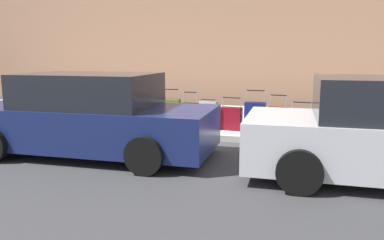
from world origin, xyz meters
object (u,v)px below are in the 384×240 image
(suitcase_maroon_4, at_px, (231,119))
(parked_car_navy_1, at_px, (91,117))
(suitcase_olive_7, at_px, (171,113))
(bollard_post, at_px, (96,109))
(suitcase_olive_0, at_px, (324,124))
(suitcase_red_2, at_px, (278,120))
(fire_hydrant, at_px, (127,109))
(suitcase_navy_3, at_px, (255,117))
(suitcase_silver_5, at_px, (208,115))
(suitcase_teal_1, at_px, (301,124))
(suitcase_black_6, at_px, (190,115))
(suitcase_teal_8, at_px, (152,113))

(suitcase_maroon_4, height_order, parked_car_navy_1, parked_car_navy_1)
(suitcase_olive_7, xyz_separation_m, bollard_post, (2.01, 0.16, 0.03))
(suitcase_olive_0, height_order, suitcase_olive_7, suitcase_olive_7)
(suitcase_red_2, relative_size, fire_hydrant, 1.20)
(suitcase_maroon_4, bearing_deg, bollard_post, 3.47)
(suitcase_navy_3, bearing_deg, suitcase_olive_0, 178.23)
(suitcase_olive_0, relative_size, suitcase_silver_5, 1.16)
(suitcase_teal_1, relative_size, suitcase_navy_3, 0.77)
(suitcase_navy_3, bearing_deg, suitcase_black_6, -0.63)
(suitcase_olive_0, xyz_separation_m, suitcase_silver_5, (2.63, 0.02, 0.08))
(suitcase_teal_1, xyz_separation_m, suitcase_silver_5, (2.14, -0.04, 0.08))
(suitcase_navy_3, height_order, suitcase_olive_7, suitcase_navy_3)
(suitcase_olive_0, xyz_separation_m, suitcase_red_2, (1.01, 0.01, 0.05))
(fire_hydrant, relative_size, parked_car_navy_1, 0.15)
(suitcase_olive_0, height_order, suitcase_silver_5, suitcase_olive_0)
(suitcase_red_2, bearing_deg, parked_car_navy_1, 35.93)
(suitcase_teal_8, bearing_deg, fire_hydrant, 3.19)
(suitcase_teal_8, xyz_separation_m, bollard_post, (1.49, 0.19, 0.07))
(suitcase_silver_5, xyz_separation_m, suitcase_teal_8, (1.49, -0.07, -0.03))
(suitcase_silver_5, relative_size, suitcase_black_6, 0.82)
(suitcase_olive_7, height_order, suitcase_teal_8, suitcase_olive_7)
(suitcase_red_2, xyz_separation_m, suitcase_silver_5, (1.62, 0.01, 0.03))
(suitcase_red_2, bearing_deg, suitcase_maroon_4, -4.61)
(suitcase_red_2, bearing_deg, suitcase_teal_1, 174.57)
(suitcase_silver_5, distance_m, suitcase_olive_7, 0.97)
(suitcase_olive_0, height_order, suitcase_black_6, suitcase_black_6)
(suitcase_red_2, bearing_deg, bollard_post, 1.56)
(bollard_post, bearing_deg, suitcase_olive_0, -178.61)
(suitcase_teal_1, bearing_deg, suitcase_olive_7, -1.59)
(suitcase_black_6, bearing_deg, fire_hydrant, 1.73)
(suitcase_teal_1, distance_m, suitcase_red_2, 0.52)
(parked_car_navy_1, bearing_deg, suitcase_navy_3, -138.60)
(suitcase_black_6, xyz_separation_m, fire_hydrant, (1.70, 0.05, 0.08))
(suitcase_olive_0, bearing_deg, suitcase_navy_3, -1.77)
(suitcase_teal_1, height_order, fire_hydrant, suitcase_teal_1)
(suitcase_olive_0, height_order, fire_hydrant, suitcase_olive_0)
(suitcase_silver_5, relative_size, suitcase_olive_7, 0.77)
(suitcase_teal_1, distance_m, suitcase_black_6, 2.62)
(suitcase_teal_1, height_order, suitcase_olive_7, suitcase_olive_7)
(suitcase_silver_5, bearing_deg, suitcase_olive_7, -2.64)
(suitcase_teal_1, distance_m, suitcase_teal_8, 3.62)
(suitcase_teal_8, bearing_deg, suitcase_teal_1, 178.23)
(fire_hydrant, bearing_deg, parked_car_navy_1, 101.20)
(suitcase_red_2, relative_size, suitcase_olive_7, 0.94)
(suitcase_silver_5, bearing_deg, suitcase_teal_1, 178.88)
(suitcase_olive_0, relative_size, suitcase_black_6, 0.95)
(suitcase_silver_5, bearing_deg, fire_hydrant, -0.83)
(suitcase_olive_7, bearing_deg, fire_hydrant, 0.61)
(suitcase_navy_3, relative_size, bollard_post, 1.29)
(suitcase_navy_3, xyz_separation_m, suitcase_olive_7, (2.07, 0.02, 0.00))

